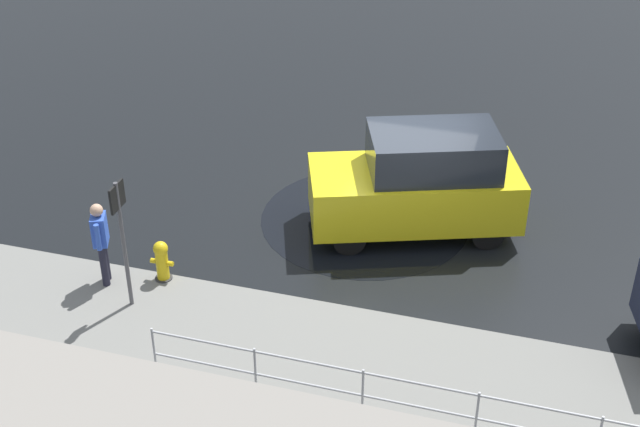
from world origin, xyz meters
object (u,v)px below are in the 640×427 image
at_px(fire_hydrant, 162,262).
at_px(pedestrian, 101,238).
at_px(sign_post, 121,227).
at_px(moving_hatchback, 419,183).

xyz_separation_m(fire_hydrant, pedestrian, (0.91, 0.37, 0.56)).
relative_size(fire_hydrant, sign_post, 0.33).
height_order(fire_hydrant, pedestrian, pedestrian).
relative_size(moving_hatchback, pedestrian, 2.62).
height_order(moving_hatchback, sign_post, sign_post).
xyz_separation_m(fire_hydrant, sign_post, (0.21, 0.82, 1.18)).
height_order(fire_hydrant, sign_post, sign_post).
bearing_deg(fire_hydrant, sign_post, 75.44).
bearing_deg(sign_post, moving_hatchback, -138.31).
bearing_deg(fire_hydrant, moving_hatchback, -143.79).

